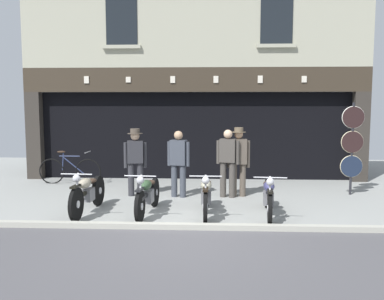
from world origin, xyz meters
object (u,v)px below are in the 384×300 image
motorcycle_center_left (148,194)px  advert_board_near (104,120)px  motorcycle_center_right (268,195)px  shopkeeper_center (178,161)px  assistant_far_right (238,158)px  leaning_bicycle (70,170)px  tyre_sign_pole (352,143)px  motorcycle_left (88,192)px  motorcycle_center (206,194)px  salesman_left (135,158)px  salesman_right (228,160)px

motorcycle_center_left → advert_board_near: bearing=-60.7°
motorcycle_center_right → shopkeeper_center: 2.61m
motorcycle_center_right → shopkeeper_center: shopkeeper_center is taller
assistant_far_right → leaning_bicycle: 4.92m
motorcycle_center_right → tyre_sign_pole: (2.31, 2.14, 0.88)m
advert_board_near → leaning_bicycle: 1.89m
motorcycle_left → motorcycle_center_left: bearing=-177.3°
motorcycle_center → shopkeeper_center: bearing=-66.7°
motorcycle_left → salesman_left: salesman_left is taller
motorcycle_center_right → leaning_bicycle: leaning_bicycle is taller
motorcycle_left → motorcycle_center_left: size_ratio=1.02×
salesman_left → shopkeeper_center: (1.07, -0.09, -0.04)m
motorcycle_center → leaning_bicycle: leaning_bicycle is taller
motorcycle_center_right → leaning_bicycle: 6.11m
assistant_far_right → salesman_right: bearing=17.0°
motorcycle_center_right → assistant_far_right: assistant_far_right is taller
motorcycle_center_right → salesman_left: (-3.03, 1.75, 0.51)m
shopkeeper_center → advert_board_near: size_ratio=1.61×
motorcycle_center_right → advert_board_near: (-4.44, 4.30, 1.34)m
motorcycle_center → advert_board_near: 5.50m
salesman_right → advert_board_near: size_ratio=1.64×
motorcycle_center_left → salesman_left: bearing=-67.5°
leaning_bicycle → shopkeeper_center: bearing=65.0°
motorcycle_center_left → advert_board_near: 4.90m
assistant_far_right → tyre_sign_pole: tyre_sign_pole is taller
salesman_left → shopkeeper_center: size_ratio=1.03×
salesman_left → leaning_bicycle: 2.67m
salesman_right → shopkeeper_center: bearing=15.7°
shopkeeper_center → leaning_bicycle: bearing=-12.6°
tyre_sign_pole → advert_board_near: 7.10m
motorcycle_center_right → shopkeeper_center: bearing=-35.4°
salesman_left → assistant_far_right: size_ratio=0.98×
salesman_right → tyre_sign_pole: size_ratio=0.72×
motorcycle_left → salesman_right: bearing=-147.2°
shopkeeper_center → salesman_right: bearing=-164.9°
shopkeeper_center → motorcycle_center: bearing=126.5°
motorcycle_center_right → shopkeeper_center: size_ratio=1.26×
motorcycle_left → tyre_sign_pole: 6.44m
motorcycle_center_left → leaning_bicycle: (-2.71, 3.22, -0.03)m
advert_board_near → tyre_sign_pole: bearing=-17.8°
motorcycle_center_left → motorcycle_left: bearing=3.8°
motorcycle_center_right → salesman_right: bearing=-60.7°
motorcycle_center_right → assistant_far_right: (-0.51, 1.80, 0.52)m
motorcycle_center_right → tyre_sign_pole: 3.27m
salesman_right → assistant_far_right: (0.26, 0.11, 0.02)m
motorcycle_center → motorcycle_left: bearing=-0.1°
salesman_right → assistant_far_right: 0.29m
motorcycle_left → motorcycle_center: 2.46m
assistant_far_right → leaning_bicycle: (-4.67, 1.43, -0.55)m
motorcycle_left → salesman_left: 1.92m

